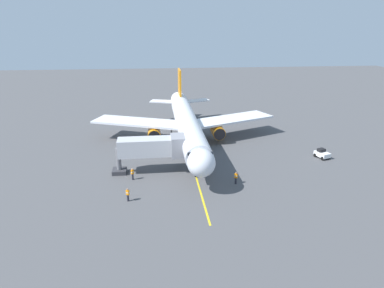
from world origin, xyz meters
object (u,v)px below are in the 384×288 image
object	(u,v)px
airplane	(187,123)
ground_crew_wing_walker	(133,174)
jet_bridge	(157,147)
ground_crew_marshaller	(128,195)
ground_crew_loader	(236,178)
tug_near_nose	(322,154)

from	to	relation	value
airplane	ground_crew_wing_walker	xyz separation A→B (m)	(8.83, 13.80, -3.12)
jet_bridge	ground_crew_marshaller	distance (m)	9.77
ground_crew_marshaller	ground_crew_wing_walker	size ratio (longest dim) A/B	1.00
airplane	ground_crew_wing_walker	distance (m)	16.68
airplane	ground_crew_loader	bearing A→B (deg)	107.44
ground_crew_loader	jet_bridge	bearing A→B (deg)	-26.55
ground_crew_marshaller	ground_crew_wing_walker	bearing A→B (deg)	-91.96
ground_crew_marshaller	tug_near_nose	distance (m)	32.26
ground_crew_wing_walker	ground_crew_loader	distance (m)	14.30
ground_crew_marshaller	tug_near_nose	world-z (taller)	ground_crew_marshaller
jet_bridge	tug_near_nose	distance (m)	26.81
ground_crew_loader	tug_near_nose	bearing A→B (deg)	-154.10
airplane	jet_bridge	distance (m)	12.50
jet_bridge	tug_near_nose	size ratio (longest dim) A/B	4.28
airplane	ground_crew_marshaller	bearing A→B (deg)	65.55
ground_crew_wing_walker	tug_near_nose	xyz separation A→B (m)	(-30.08, -5.03, -0.18)
jet_bridge	ground_crew_marshaller	bearing A→B (deg)	66.14
airplane	jet_bridge	world-z (taller)	airplane
airplane	ground_crew_wing_walker	world-z (taller)	airplane
tug_near_nose	ground_crew_loader	bearing A→B (deg)	25.90
ground_crew_marshaller	ground_crew_loader	world-z (taller)	same
jet_bridge	ground_crew_wing_walker	world-z (taller)	jet_bridge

